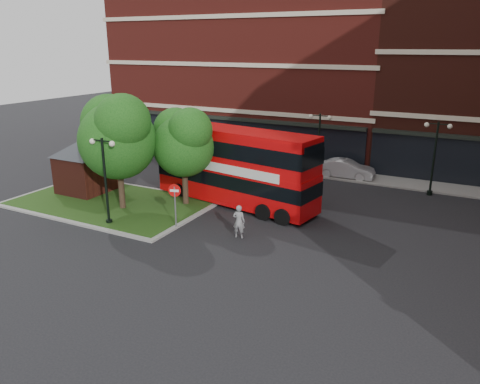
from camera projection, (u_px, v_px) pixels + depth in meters
The scene contains 15 objects.
ground at pixel (188, 244), 24.03m from camera, with size 120.00×120.00×0.00m, color black.
pavement_far at pixel (301, 170), 37.94m from camera, with size 44.00×3.00×0.12m, color slate.
terrace_far_left at pixel (254, 74), 45.71m from camera, with size 26.00×12.00×14.00m, color maroon.
traffic_island at pixel (110, 203), 30.08m from camera, with size 12.60×7.60×0.15m.
kiosk at pixel (84, 160), 31.57m from camera, with size 6.51×6.51×3.60m.
tree_island_west at pixel (117, 133), 27.67m from camera, with size 5.40×4.71×7.21m.
tree_island_east at pixel (183, 139), 28.60m from camera, with size 4.46×3.90×6.29m.
lamp_island at pixel (105, 177), 25.77m from camera, with size 1.72×0.36×5.00m.
lamp_far_left at pixel (319, 143), 34.53m from camera, with size 1.72×0.36×5.00m.
lamp_far_right at pixel (434, 154), 31.00m from camera, with size 1.72×0.36×5.00m.
bus at pixel (234, 162), 29.29m from camera, with size 11.37×4.37×4.24m.
woman at pixel (239, 221), 24.61m from camera, with size 0.66×0.43×1.81m, color gray.
car_silver at pixel (286, 163), 37.28m from camera, with size 1.70×4.23×1.44m, color #A4A6AB.
car_white at pixel (345, 169), 35.67m from camera, with size 1.51×4.34×1.43m, color silver.
no_entry_sign at pixel (175, 197), 25.54m from camera, with size 0.70×0.25×2.57m.
Camera 1 is at (12.60, -18.33, 9.84)m, focal length 35.00 mm.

